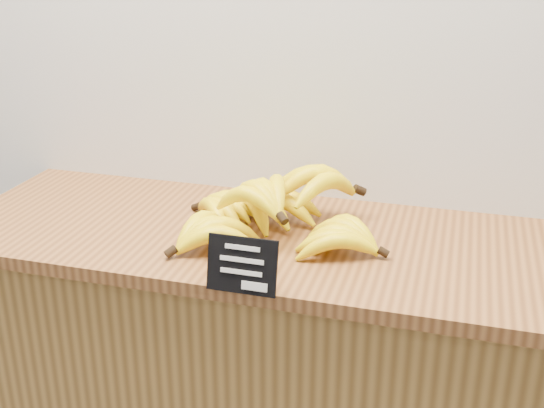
{
  "coord_description": "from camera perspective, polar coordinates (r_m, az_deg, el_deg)",
  "views": [
    {
      "loc": [
        0.29,
        1.42,
        1.55
      ],
      "look_at": [
        -0.08,
        2.7,
        1.02
      ],
      "focal_mm": 45.0,
      "sensor_mm": 36.0,
      "label": 1
    }
  ],
  "objects": [
    {
      "name": "banana_pile",
      "position": [
        1.5,
        0.14,
        -0.42
      ],
      "size": [
        0.48,
        0.39,
        0.13
      ],
      "color": "#FFEA0A",
      "rests_on": "counter_top"
    },
    {
      "name": "chalkboard_sign",
      "position": [
        1.26,
        -2.54,
        -5.16
      ],
      "size": [
        0.13,
        0.03,
        0.11
      ],
      "primitive_type": "cube",
      "rotation": [
        -0.22,
        0.0,
        0.0
      ],
      "color": "black",
      "rests_on": "counter_top"
    },
    {
      "name": "counter_top",
      "position": [
        1.52,
        0.52,
        -3.0
      ],
      "size": [
        1.49,
        0.54,
        0.03
      ],
      "primitive_type": "cube",
      "color": "brown",
      "rests_on": "counter"
    }
  ]
}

